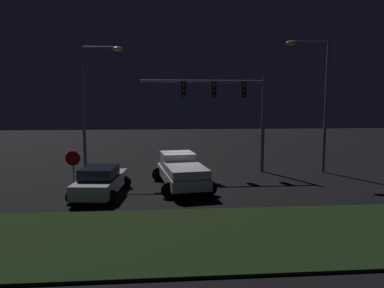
# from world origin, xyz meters

# --- Properties ---
(ground_plane) EXTENTS (80.00, 80.00, 0.00)m
(ground_plane) POSITION_xyz_m (0.00, 0.00, 0.00)
(ground_plane) COLOR black
(grass_median) EXTENTS (21.57, 5.76, 0.10)m
(grass_median) POSITION_xyz_m (0.00, -8.38, 0.05)
(grass_median) COLOR black
(grass_median) RESTS_ON ground_plane
(pickup_truck) EXTENTS (3.42, 5.64, 1.80)m
(pickup_truck) POSITION_xyz_m (-0.02, -1.12, 1.00)
(pickup_truck) COLOR silver
(pickup_truck) RESTS_ON ground_plane
(car_sedan) EXTENTS (2.76, 4.55, 1.51)m
(car_sedan) POSITION_xyz_m (-4.19, -2.61, 0.74)
(car_sedan) COLOR silver
(car_sedan) RESTS_ON ground_plane
(traffic_signal_gantry) EXTENTS (8.32, 0.56, 6.50)m
(traffic_signal_gantry) POSITION_xyz_m (3.28, 2.71, 4.90)
(traffic_signal_gantry) COLOR slate
(traffic_signal_gantry) RESTS_ON ground_plane
(street_lamp_left) EXTENTS (2.77, 0.44, 8.40)m
(street_lamp_left) POSITION_xyz_m (-5.68, 3.04, 5.28)
(street_lamp_left) COLOR slate
(street_lamp_left) RESTS_ON ground_plane
(street_lamp_right) EXTENTS (2.98, 0.44, 8.78)m
(street_lamp_right) POSITION_xyz_m (9.23, 2.16, 5.51)
(street_lamp_right) COLOR slate
(street_lamp_right) RESTS_ON ground_plane
(stop_sign) EXTENTS (0.76, 0.08, 2.23)m
(stop_sign) POSITION_xyz_m (-5.64, -2.11, 1.56)
(stop_sign) COLOR slate
(stop_sign) RESTS_ON ground_plane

